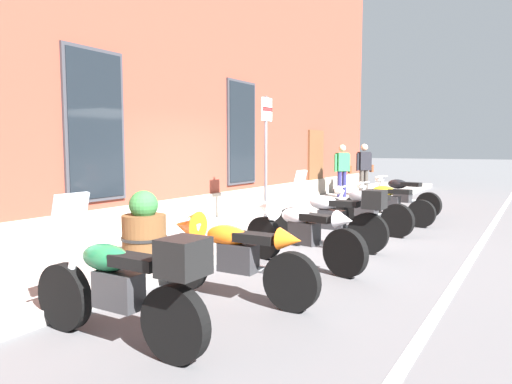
{
  "coord_description": "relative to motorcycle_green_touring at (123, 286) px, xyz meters",
  "views": [
    {
      "loc": [
        -7.58,
        -4.07,
        1.74
      ],
      "look_at": [
        -1.06,
        -0.12,
        1.02
      ],
      "focal_mm": 33.15,
      "sensor_mm": 36.0,
      "label": 1
    }
  ],
  "objects": [
    {
      "name": "ground_plane",
      "position": [
        4.77,
        1.03,
        -0.55
      ],
      "size": [
        140.0,
        140.0,
        0.0
      ],
      "primitive_type": "plane",
      "color": "#4C4C4F"
    },
    {
      "name": "sidewalk",
      "position": [
        4.77,
        2.18,
        -0.47
      ],
      "size": [
        28.27,
        2.3,
        0.16
      ],
      "primitive_type": "cube",
      "color": "gray",
      "rests_on": "ground_plane"
    },
    {
      "name": "lane_stripe",
      "position": [
        4.77,
        -2.17,
        -0.55
      ],
      "size": [
        28.27,
        0.12,
        0.01
      ],
      "primitive_type": "cube",
      "color": "silver",
      "rests_on": "ground_plane"
    },
    {
      "name": "brick_pub_facade",
      "position": [
        4.77,
        6.91,
        3.73
      ],
      "size": [
        22.27,
        7.26,
        8.58
      ],
      "color": "brown",
      "rests_on": "ground_plane"
    },
    {
      "name": "motorcycle_green_touring",
      "position": [
        0.0,
        0.0,
        0.0
      ],
      "size": [
        0.62,
        2.01,
        1.32
      ],
      "color": "black",
      "rests_on": "ground_plane"
    },
    {
      "name": "motorcycle_orange_sport",
      "position": [
        1.56,
        -0.03,
        -0.01
      ],
      "size": [
        0.62,
        2.08,
        0.99
      ],
      "color": "black",
      "rests_on": "ground_plane"
    },
    {
      "name": "motorcycle_white_sport",
      "position": [
        3.33,
        -0.03,
        -0.01
      ],
      "size": [
        0.77,
        2.14,
        0.99
      ],
      "color": "black",
      "rests_on": "ground_plane"
    },
    {
      "name": "motorcycle_silver_touring",
      "position": [
        4.66,
        -0.08,
        0.01
      ],
      "size": [
        0.62,
        2.05,
        1.34
      ],
      "color": "black",
      "rests_on": "ground_plane"
    },
    {
      "name": "motorcycle_grey_naked",
      "position": [
        6.47,
        0.02,
        -0.08
      ],
      "size": [
        0.67,
        2.08,
        0.93
      ],
      "color": "black",
      "rests_on": "ground_plane"
    },
    {
      "name": "motorcycle_yellow_naked",
      "position": [
        7.84,
        -0.07,
        -0.08
      ],
      "size": [
        0.62,
        2.14,
        0.94
      ],
      "color": "black",
      "rests_on": "ground_plane"
    },
    {
      "name": "motorcycle_black_naked",
      "position": [
        9.5,
        0.05,
        -0.06
      ],
      "size": [
        0.72,
        2.1,
        0.99
      ],
      "color": "black",
      "rests_on": "ground_plane"
    },
    {
      "name": "pedestrian_striped_shirt",
      "position": [
        11.54,
        2.41,
        0.55
      ],
      "size": [
        0.6,
        0.43,
        1.67
      ],
      "color": "#1E1E4C",
      "rests_on": "sidewalk"
    },
    {
      "name": "pedestrian_dark_jacket",
      "position": [
        12.26,
        1.93,
        0.56
      ],
      "size": [
        0.59,
        0.44,
        1.7
      ],
      "color": "#38332D",
      "rests_on": "sidewalk"
    },
    {
      "name": "parking_sign",
      "position": [
        5.19,
        1.57,
        1.26
      ],
      "size": [
        0.36,
        0.07,
        2.57
      ],
      "color": "#4C4C51",
      "rests_on": "sidewalk"
    },
    {
      "name": "barrel_planter",
      "position": [
        1.93,
        1.65,
        0.03
      ],
      "size": [
        0.63,
        0.63,
        0.99
      ],
      "color": "brown",
      "rests_on": "sidewalk"
    }
  ]
}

